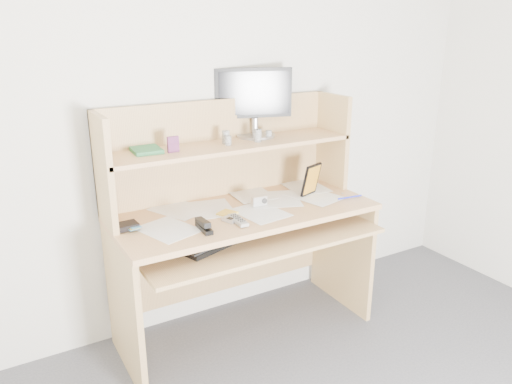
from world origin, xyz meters
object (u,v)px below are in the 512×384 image
desk (238,215)px  monitor (254,100)px  tv_remote (238,220)px  game_case (311,180)px  keyboard (221,238)px

desk → monitor: 0.65m
tv_remote → monitor: 0.73m
game_case → tv_remote: bearing=176.0°
tv_remote → game_case: bearing=18.1°
game_case → keyboard: bearing=170.1°
desk → keyboard: size_ratio=2.76×
keyboard → game_case: (0.63, 0.10, 0.18)m
tv_remote → game_case: (0.55, 0.15, 0.08)m
desk → game_case: 0.47m
keyboard → monitor: size_ratio=1.18×
desk → tv_remote: (-0.12, -0.22, 0.07)m
keyboard → monitor: (0.40, 0.35, 0.62)m
tv_remote → desk: bearing=65.2°
tv_remote → game_case: 0.58m
desk → keyboard: bearing=-137.4°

